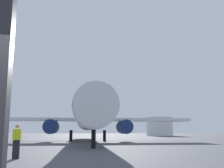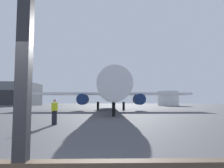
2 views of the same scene
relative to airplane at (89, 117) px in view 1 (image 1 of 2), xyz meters
The scene contains 4 objects.
ground_plane 7.59m from the airplane, 106.69° to the left, with size 220.00×220.00×0.00m, color #4C4C51.
airplane is the anchor object (origin of this frame).
ground_crew_worker 22.70m from the airplane, 100.94° to the right, with size 0.40×0.54×1.74m.
fuel_storage_tank 45.54m from the airplane, 61.40° to the left, with size 7.59×7.59×5.31m, color white.
Camera 1 is at (0.93, -3.16, 1.41)m, focal length 42.87 mm.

